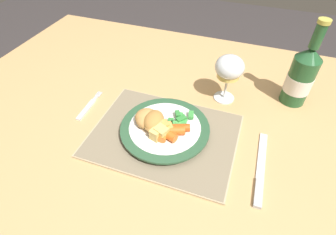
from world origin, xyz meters
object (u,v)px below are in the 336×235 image
(table_knife, at_px, (260,173))
(dining_table, at_px, (181,143))
(dinner_plate, at_px, (165,129))
(bottle, at_px, (301,76))
(fork, at_px, (88,107))
(wine_glass, at_px, (229,69))

(table_knife, bearing_deg, dining_table, 157.16)
(dinner_plate, bearing_deg, dining_table, 52.97)
(dinner_plate, relative_size, bottle, 0.93)
(fork, relative_size, wine_glass, 0.90)
(dining_table, distance_m, bottle, 0.38)
(wine_glass, bearing_deg, table_knife, -61.79)
(wine_glass, bearing_deg, dinner_plate, -120.97)
(dining_table, distance_m, fork, 0.29)
(dinner_plate, xyz_separation_m, table_knife, (0.25, -0.05, -0.01))
(dining_table, bearing_deg, bottle, 37.18)
(dinner_plate, distance_m, fork, 0.25)
(fork, xyz_separation_m, table_knife, (0.49, -0.06, 0.00))
(dinner_plate, distance_m, wine_glass, 0.24)
(dinner_plate, bearing_deg, table_knife, -10.41)
(fork, height_order, bottle, bottle)
(dining_table, height_order, wine_glass, wine_glass)
(dinner_plate, bearing_deg, fork, 175.53)
(dining_table, distance_m, table_knife, 0.25)
(table_knife, relative_size, bottle, 0.87)
(wine_glass, bearing_deg, dining_table, -119.02)
(table_knife, height_order, bottle, bottle)
(table_knife, relative_size, wine_glass, 1.51)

